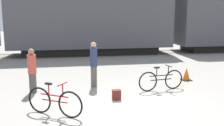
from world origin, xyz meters
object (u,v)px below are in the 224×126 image
at_px(person_in_red, 32,70).
at_px(backpack, 116,95).
at_px(freight_train, 91,11).
at_px(bicycle_maroon, 55,102).
at_px(bicycle_black, 161,80).
at_px(traffic_cone, 186,74).
at_px(person_in_navy, 94,64).

bearing_deg(person_in_red, backpack, -129.22).
relative_size(freight_train, bicycle_maroon, 23.04).
distance_m(freight_train, bicycle_maroon, 12.10).
bearing_deg(bicycle_black, backpack, -156.51).
relative_size(bicycle_maroon, traffic_cone, 2.79).
bearing_deg(bicycle_black, bicycle_maroon, -154.02).
relative_size(person_in_navy, backpack, 5.22).
height_order(freight_train, bicycle_black, freight_train).
relative_size(bicycle_maroon, backpack, 4.52).
relative_size(freight_train, traffic_cone, 64.36).
bearing_deg(person_in_red, freight_train, -31.92).
relative_size(person_in_red, backpack, 4.75).
bearing_deg(bicycle_maroon, person_in_navy, 63.26).
relative_size(person_in_navy, traffic_cone, 3.23).
bearing_deg(traffic_cone, person_in_navy, -175.27).
height_order(bicycle_maroon, person_in_navy, person_in_navy).
xyz_separation_m(freight_train, bicycle_black, (1.66, -9.74, -2.66)).
distance_m(person_in_navy, backpack, 1.97).
bearing_deg(person_in_navy, person_in_red, 32.07).
bearing_deg(bicycle_black, traffic_cone, 37.75).
distance_m(freight_train, person_in_navy, 9.09).
height_order(freight_train, person_in_navy, freight_train).
distance_m(freight_train, bicycle_black, 10.23).
distance_m(person_in_red, backpack, 3.22).
height_order(bicycle_black, backpack, bicycle_black).
bearing_deg(bicycle_black, freight_train, 99.68).
bearing_deg(person_in_navy, traffic_cone, -152.50).
bearing_deg(traffic_cone, bicycle_black, -142.25).
bearing_deg(traffic_cone, backpack, -149.31).
xyz_separation_m(freight_train, bicycle_maroon, (-2.18, -11.61, -2.65)).
xyz_separation_m(bicycle_black, bicycle_maroon, (-3.84, -1.87, 0.01)).
xyz_separation_m(person_in_navy, traffic_cone, (4.06, 0.34, -0.66)).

